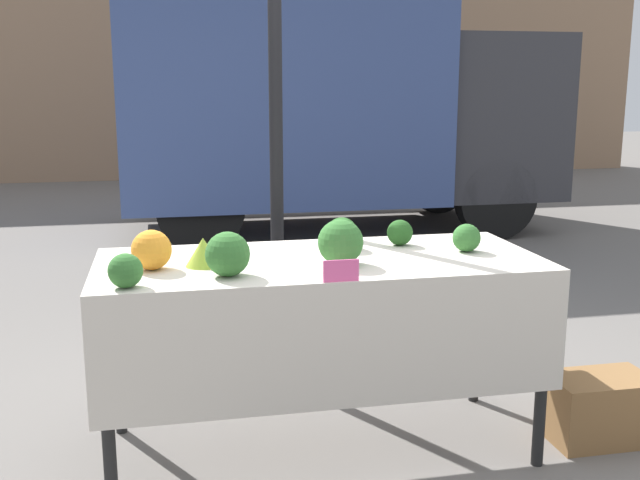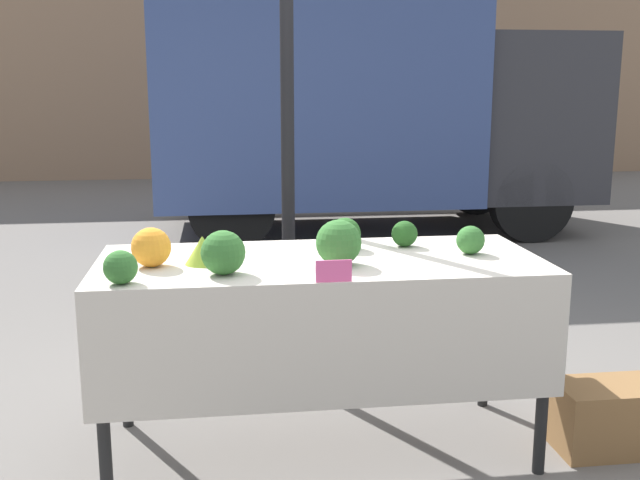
% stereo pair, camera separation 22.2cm
% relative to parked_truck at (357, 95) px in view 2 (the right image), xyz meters
% --- Properties ---
extents(ground_plane, '(40.00, 40.00, 0.00)m').
position_rel_parked_truck_xyz_m(ground_plane, '(-1.08, -5.00, -1.47)').
color(ground_plane, slate).
extents(building_facade, '(16.00, 0.60, 4.55)m').
position_rel_parked_truck_xyz_m(building_facade, '(-1.08, 5.21, 0.81)').
color(building_facade, '#9E7A5B').
rests_on(building_facade, ground_plane).
extents(tent_pole, '(0.07, 0.07, 2.53)m').
position_rel_parked_truck_xyz_m(tent_pole, '(-1.13, -4.16, -0.20)').
color(tent_pole, black).
rests_on(tent_pole, ground_plane).
extents(parked_truck, '(4.57, 2.08, 2.77)m').
position_rel_parked_truck_xyz_m(parked_truck, '(0.00, 0.00, 0.00)').
color(parked_truck, '#384C84').
rests_on(parked_truck, ground_plane).
extents(market_table, '(1.87, 0.79, 0.87)m').
position_rel_parked_truck_xyz_m(market_table, '(-1.08, -5.06, -0.72)').
color(market_table, beige).
rests_on(market_table, ground_plane).
extents(orange_cauliflower, '(0.16, 0.16, 0.16)m').
position_rel_parked_truck_xyz_m(orange_cauliflower, '(-1.77, -5.05, -0.52)').
color(orange_cauliflower, orange).
rests_on(orange_cauliflower, market_table).
extents(romanesco_head, '(0.15, 0.15, 0.12)m').
position_rel_parked_truck_xyz_m(romanesco_head, '(-1.57, -5.03, -0.54)').
color(romanesco_head, '#93B238').
rests_on(romanesco_head, market_table).
extents(broccoli_head_0, '(0.12, 0.12, 0.12)m').
position_rel_parked_truck_xyz_m(broccoli_head_0, '(-0.67, -4.81, -0.54)').
color(broccoli_head_0, '#23511E').
rests_on(broccoli_head_0, market_table).
extents(broccoli_head_1, '(0.19, 0.19, 0.19)m').
position_rel_parked_truck_xyz_m(broccoli_head_1, '(-1.02, -5.12, -0.51)').
color(broccoli_head_1, '#336B2D').
rests_on(broccoli_head_1, market_table).
extents(broccoli_head_2, '(0.13, 0.13, 0.13)m').
position_rel_parked_truck_xyz_m(broccoli_head_2, '(-1.86, -5.31, -0.54)').
color(broccoli_head_2, '#336B2D').
rests_on(broccoli_head_2, market_table).
extents(broccoli_head_3, '(0.12, 0.12, 0.12)m').
position_rel_parked_truck_xyz_m(broccoli_head_3, '(-0.42, -5.00, -0.54)').
color(broccoli_head_3, '#336B2D').
rests_on(broccoli_head_3, market_table).
extents(broccoli_head_4, '(0.17, 0.17, 0.17)m').
position_rel_parked_truck_xyz_m(broccoli_head_4, '(-1.48, -5.21, -0.52)').
color(broccoli_head_4, '#336B2D').
rests_on(broccoli_head_4, market_table).
extents(broccoli_head_5, '(0.14, 0.14, 0.14)m').
position_rel_parked_truck_xyz_m(broccoli_head_5, '(-0.94, -4.83, -0.53)').
color(broccoli_head_5, '#285B23').
rests_on(broccoli_head_5, market_table).
extents(price_sign, '(0.14, 0.01, 0.08)m').
position_rel_parked_truck_xyz_m(price_sign, '(-1.07, -5.38, -0.56)').
color(price_sign, '#F45B9E').
rests_on(price_sign, market_table).
extents(produce_crate, '(0.46, 0.29, 0.30)m').
position_rel_parked_truck_xyz_m(produce_crate, '(0.18, -5.18, -1.32)').
color(produce_crate, olive).
rests_on(produce_crate, ground_plane).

